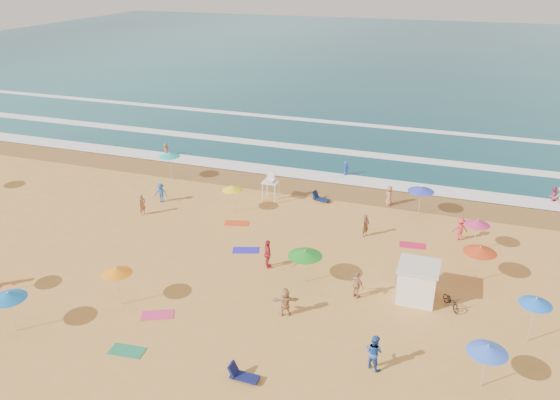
% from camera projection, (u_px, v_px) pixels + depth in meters
% --- Properties ---
extents(ground, '(220.00, 220.00, 0.00)m').
position_uv_depth(ground, '(293.00, 266.00, 33.69)').
color(ground, gold).
rests_on(ground, ground).
extents(ocean, '(220.00, 140.00, 0.18)m').
position_uv_depth(ocean, '(425.00, 56.00, 106.25)').
color(ocean, '#0C4756').
rests_on(ocean, ground).
extents(wet_sand, '(220.00, 220.00, 0.00)m').
position_uv_depth(wet_sand, '(340.00, 191.00, 44.49)').
color(wet_sand, olive).
rests_on(wet_sand, ground).
extents(surf_foam, '(200.00, 18.70, 0.05)m').
position_uv_depth(surf_foam, '(362.00, 156.00, 52.07)').
color(surf_foam, white).
rests_on(surf_foam, ground).
extents(cabana, '(2.00, 2.00, 2.00)m').
position_uv_depth(cabana, '(417.00, 283.00, 30.05)').
color(cabana, white).
rests_on(cabana, ground).
extents(cabana_roof, '(2.20, 2.20, 0.12)m').
position_uv_depth(cabana_roof, '(419.00, 266.00, 29.62)').
color(cabana_roof, silver).
rests_on(cabana_roof, cabana).
extents(bicycle, '(1.30, 1.58, 0.81)m').
position_uv_depth(bicycle, '(451.00, 301.00, 29.46)').
color(bicycle, black).
rests_on(bicycle, ground).
extents(lifeguard_stand, '(1.20, 1.20, 2.10)m').
position_uv_depth(lifeguard_stand, '(271.00, 188.00, 42.45)').
color(lifeguard_stand, white).
rests_on(lifeguard_stand, ground).
extents(beach_umbrellas, '(62.47, 24.33, 0.77)m').
position_uv_depth(beach_umbrellas, '(392.00, 240.00, 32.32)').
color(beach_umbrellas, '#FF38CA').
rests_on(beach_umbrellas, ground).
extents(loungers, '(50.86, 25.31, 0.34)m').
position_uv_depth(loungers, '(381.00, 298.00, 30.18)').
color(loungers, '#0E1A47').
rests_on(loungers, ground).
extents(towels, '(46.74, 21.15, 0.03)m').
position_uv_depth(towels, '(318.00, 288.00, 31.39)').
color(towels, red).
rests_on(towels, ground).
extents(beachgoers, '(46.52, 25.40, 2.11)m').
position_uv_depth(beachgoers, '(332.00, 232.00, 36.06)').
color(beachgoers, brown).
rests_on(beachgoers, ground).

